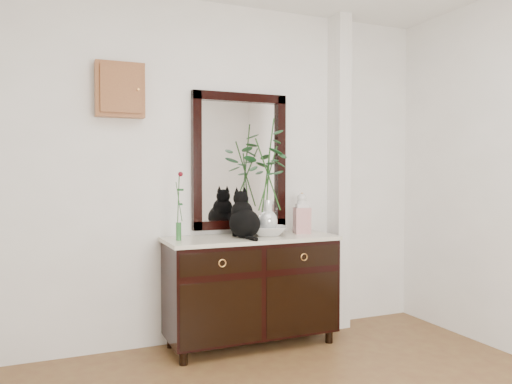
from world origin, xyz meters
name	(u,v)px	position (x,y,z in m)	size (l,w,h in m)	color
wall_back	(228,172)	(0.00, 1.98, 1.35)	(3.60, 0.04, 2.70)	white
pilaster	(339,172)	(1.00, 1.90, 1.35)	(0.12, 0.20, 2.70)	white
sideboard	(251,285)	(0.10, 1.73, 0.47)	(1.33, 0.52, 0.82)	black
wall_mirror	(240,161)	(0.10, 1.97, 1.44)	(0.80, 0.06, 1.10)	black
key_cabinet	(120,90)	(-0.85, 1.94, 1.95)	(0.35, 0.10, 0.40)	brown
cat	(245,214)	(0.04, 1.70, 1.03)	(0.26, 0.32, 0.36)	black
lotus_bowl	(268,231)	(0.25, 1.74, 0.89)	(0.30, 0.30, 0.07)	silver
vase_branches	(268,175)	(0.25, 1.74, 1.33)	(0.44, 0.44, 0.91)	silver
bud_vase_rose	(178,206)	(-0.47, 1.73, 1.11)	(0.06, 0.06, 0.51)	#2B692F
ginger_jar	(302,213)	(0.57, 1.77, 1.02)	(0.13, 0.13, 0.34)	white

